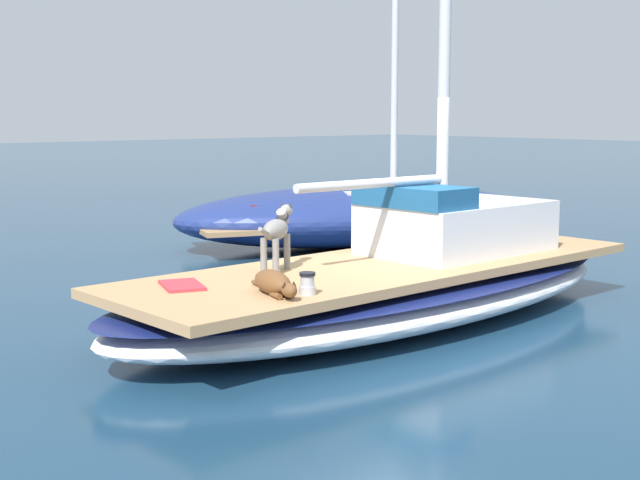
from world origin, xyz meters
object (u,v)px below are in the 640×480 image
Objects in this scene: deck_towel at (182,285)px; dog_brown at (274,283)px; sailboat_main at (388,291)px; deck_winch at (307,284)px; moored_boat_port_side at (358,214)px; dog_grey at (277,232)px.

dog_brown is at bearing 28.57° from deck_towel.
deck_winch is at bearing -66.95° from sailboat_main.
moored_boat_port_side is (-4.93, 5.62, -0.21)m from dog_brown.
sailboat_main is 1.52m from dog_grey.
dog_grey reaches higher than dog_brown.
deck_towel reaches higher than sailboat_main.
dog_brown reaches higher than deck_towel.
deck_winch is at bearing 32.97° from deck_towel.
sailboat_main is 2.15m from dog_brown.
dog_grey reaches higher than deck_towel.
deck_winch is at bearing -46.36° from moored_boat_port_side.
deck_winch is (1.16, -0.54, -0.32)m from dog_grey.
sailboat_main is 1.03× the size of moored_boat_port_side.
sailboat_main is at bearing 105.35° from dog_brown.
dog_brown is at bearing -74.65° from sailboat_main.
sailboat_main is 8.80× the size of dog_grey.
deck_towel is (-0.86, -0.47, -0.09)m from dog_brown.
moored_boat_port_side is at bearing 123.82° from deck_towel.
moored_boat_port_side reaches higher than sailboat_main.
dog_grey is at bearing -107.17° from sailboat_main.
dog_brown is at bearing -48.72° from moored_boat_port_side.
sailboat_main is 2.00m from deck_winch.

